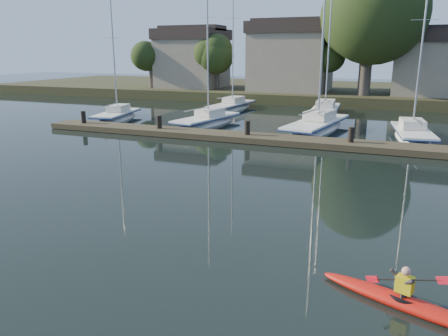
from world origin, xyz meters
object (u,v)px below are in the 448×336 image
at_px(kayak, 408,301).
at_px(sailboat_3, 412,141).
at_px(sailboat_1, 207,127).
at_px(sailboat_5, 231,111).
at_px(sailboat_2, 316,133).
at_px(sailboat_6, 324,118).
at_px(sailboat_0, 117,121).
at_px(dock, 297,141).

relative_size(kayak, sailboat_3, 0.32).
height_order(kayak, sailboat_1, sailboat_1).
xyz_separation_m(sailboat_1, sailboat_5, (-1.34, 8.74, 0.00)).
relative_size(sailboat_2, sailboat_3, 1.32).
bearing_deg(sailboat_1, sailboat_3, 9.40).
bearing_deg(sailboat_2, kayak, -65.65).
distance_m(sailboat_2, sailboat_3, 6.05).
bearing_deg(sailboat_3, sailboat_6, 122.02).
bearing_deg(sailboat_2, sailboat_0, -168.03).
relative_size(dock, sailboat_6, 2.11).
bearing_deg(dock, sailboat_2, 87.29).
relative_size(dock, sailboat_5, 2.45).
height_order(sailboat_1, sailboat_3, sailboat_1).
distance_m(sailboat_2, sailboat_5, 12.47).
xyz_separation_m(kayak, sailboat_3, (0.46, 19.95, -0.33)).
xyz_separation_m(kayak, dock, (-5.78, 15.54, 0.05)).
height_order(sailboat_2, sailboat_6, sailboat_6).
relative_size(sailboat_2, sailboat_5, 1.16).
height_order(dock, sailboat_0, sailboat_0).
distance_m(kayak, sailboat_0, 29.08).
xyz_separation_m(dock, sailboat_5, (-9.06, 13.43, -0.38)).
height_order(sailboat_2, sailboat_5, sailboat_2).
height_order(kayak, sailboat_3, sailboat_3).
xyz_separation_m(sailboat_0, sailboat_5, (6.33, 9.03, 0.00)).
xyz_separation_m(sailboat_3, sailboat_5, (-15.30, 9.03, 0.01)).
xyz_separation_m(sailboat_0, sailboat_2, (15.62, 0.72, -0.02)).
bearing_deg(sailboat_6, dock, -92.26).
bearing_deg(sailboat_1, dock, -20.72).
distance_m(sailboat_5, sailboat_6, 8.74).
bearing_deg(dock, kayak, -69.59).
bearing_deg(sailboat_2, sailboat_1, -167.63).
xyz_separation_m(sailboat_2, sailboat_3, (6.00, -0.71, 0.02)).
distance_m(dock, sailboat_5, 16.20).
bearing_deg(dock, sailboat_1, 148.69).
distance_m(dock, sailboat_2, 5.14).
distance_m(sailboat_0, sailboat_2, 15.64).
bearing_deg(sailboat_0, sailboat_6, 17.79).
bearing_deg(sailboat_1, sailboat_0, -167.18).
xyz_separation_m(dock, sailboat_2, (0.24, 5.12, -0.40)).
height_order(sailboat_0, sailboat_6, sailboat_6).
height_order(dock, sailboat_6, sailboat_6).
distance_m(dock, sailboat_1, 9.04).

